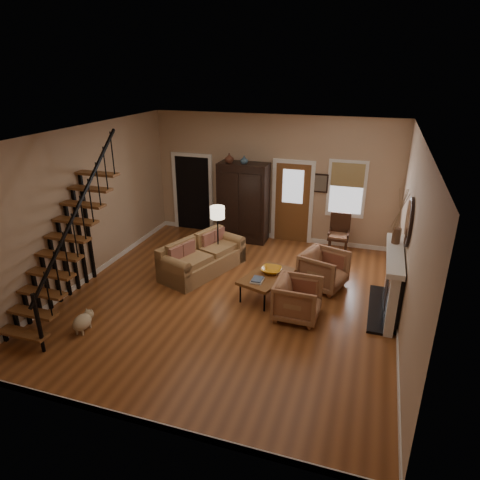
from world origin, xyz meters
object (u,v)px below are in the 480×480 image
(armchair_left, at_px, (298,299))
(side_chair, at_px, (339,235))
(sofa, at_px, (203,256))
(coffee_table, at_px, (267,286))
(armchair_right, at_px, (324,270))
(armoire, at_px, (243,202))
(floor_lamp, at_px, (218,236))

(armchair_left, distance_m, side_chair, 3.23)
(sofa, bearing_deg, coffee_table, -0.62)
(coffee_table, height_order, armchair_left, armchair_left)
(sofa, distance_m, armchair_right, 2.73)
(armchair_right, bearing_deg, coffee_table, 142.39)
(armchair_left, bearing_deg, side_chair, -6.16)
(side_chair, bearing_deg, armchair_right, -93.25)
(side_chair, bearing_deg, armoire, 175.52)
(sofa, relative_size, side_chair, 2.02)
(sofa, xyz_separation_m, side_chair, (2.83, 1.97, 0.13))
(armoire, bearing_deg, floor_lamp, -92.55)
(coffee_table, xyz_separation_m, floor_lamp, (-1.47, 1.09, 0.49))
(sofa, relative_size, armchair_left, 2.46)
(sofa, distance_m, floor_lamp, 0.60)
(armchair_left, bearing_deg, coffee_table, 52.22)
(sofa, xyz_separation_m, coffee_table, (1.68, -0.63, -0.15))
(armchair_left, xyz_separation_m, floor_lamp, (-2.22, 1.69, 0.34))
(armchair_left, bearing_deg, armoire, 33.22)
(floor_lamp, bearing_deg, coffee_table, -36.44)
(floor_lamp, bearing_deg, sofa, -114.58)
(armoire, xyz_separation_m, floor_lamp, (-0.08, -1.72, -0.32))
(sofa, relative_size, coffee_table, 1.69)
(armchair_right, relative_size, floor_lamp, 0.61)
(armoire, xyz_separation_m, armchair_left, (2.15, -3.41, -0.67))
(armchair_right, bearing_deg, floor_lamp, 99.46)
(sofa, relative_size, floor_lamp, 1.42)
(armchair_left, distance_m, floor_lamp, 2.81)
(sofa, distance_m, side_chair, 3.45)
(armoire, bearing_deg, side_chair, -4.48)
(sofa, height_order, floor_lamp, floor_lamp)
(armoire, xyz_separation_m, side_chair, (2.55, -0.20, -0.54))
(armchair_left, relative_size, armchair_right, 0.95)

